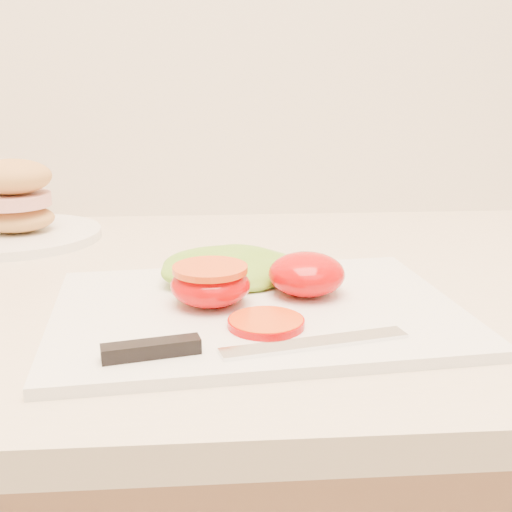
{
  "coord_description": "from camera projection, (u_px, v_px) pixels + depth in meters",
  "views": [
    {
      "loc": [
        -0.47,
        1.0,
        1.15
      ],
      "look_at": [
        -0.43,
        1.57,
        0.99
      ],
      "focal_mm": 45.0,
      "sensor_mm": 36.0,
      "label": 1
    }
  ],
  "objects": [
    {
      "name": "knife",
      "position": [
        217.0,
        346.0,
        0.49
      ],
      "size": [
        0.24,
        0.06,
        0.01
      ],
      "rotation": [
        0.0,
        0.0,
        0.22
      ],
      "color": "silver",
      "rests_on": "cutting_board"
    },
    {
      "name": "sandwich_plate",
      "position": [
        16.0,
        212.0,
        0.85
      ],
      "size": [
        0.22,
        0.22,
        0.11
      ],
      "rotation": [
        0.0,
        0.0,
        -0.24
      ],
      "color": "white",
      "rests_on": "counter"
    },
    {
      "name": "tomato_half_cut",
      "position": [
        210.0,
        283.0,
        0.59
      ],
      "size": [
        0.07,
        0.07,
        0.04
      ],
      "color": "#C80700",
      "rests_on": "cutting_board"
    },
    {
      "name": "cutting_board",
      "position": [
        257.0,
        311.0,
        0.59
      ],
      "size": [
        0.39,
        0.3,
        0.01
      ],
      "primitive_type": "cube",
      "rotation": [
        0.0,
        0.0,
        0.1
      ],
      "color": "silver",
      "rests_on": "counter"
    },
    {
      "name": "tomato_slice_0",
      "position": [
        266.0,
        323.0,
        0.54
      ],
      "size": [
        0.06,
        0.06,
        0.01
      ],
      "primitive_type": "cylinder",
      "color": "#E05C12",
      "rests_on": "cutting_board"
    },
    {
      "name": "tomato_half_dome",
      "position": [
        307.0,
        274.0,
        0.62
      ],
      "size": [
        0.07,
        0.07,
        0.04
      ],
      "primitive_type": "ellipsoid",
      "color": "#C80700",
      "rests_on": "cutting_board"
    },
    {
      "name": "lettuce_leaf_0",
      "position": [
        229.0,
        269.0,
        0.66
      ],
      "size": [
        0.16,
        0.13,
        0.03
      ],
      "primitive_type": "ellipsoid",
      "rotation": [
        0.0,
        0.0,
        0.25
      ],
      "color": "#6AA52B",
      "rests_on": "cutting_board"
    }
  ]
}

